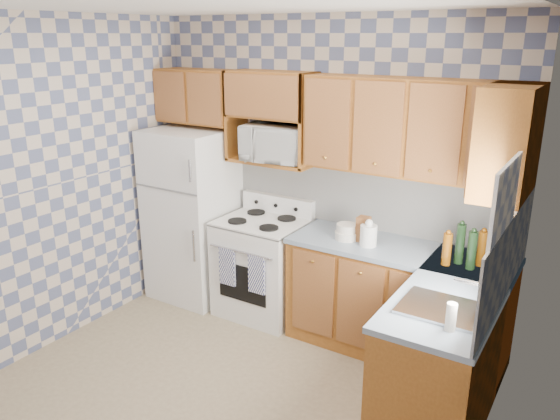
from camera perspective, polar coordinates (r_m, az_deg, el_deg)
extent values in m
plane|color=#7A694E|center=(4.22, -6.34, -19.04)|extent=(3.40, 3.40, 0.00)
cube|color=#4F597D|center=(4.87, 4.82, 3.81)|extent=(3.40, 0.02, 2.70)
cube|color=#4F597D|center=(2.90, 20.39, -7.29)|extent=(0.02, 3.20, 2.70)
cube|color=white|center=(4.74, 9.02, 1.37)|extent=(2.60, 0.02, 0.56)
cube|color=white|center=(3.69, 22.69, -4.68)|extent=(0.02, 1.60, 0.56)
cube|color=white|center=(5.43, -9.09, -0.48)|extent=(0.75, 0.70, 1.68)
cube|color=white|center=(5.12, -1.83, -6.06)|extent=(0.76, 0.65, 0.90)
cube|color=silver|center=(4.96, -1.88, -1.25)|extent=(0.76, 0.65, 0.02)
cube|color=white|center=(5.15, -0.18, 0.60)|extent=(0.76, 0.08, 0.17)
cube|color=navy|center=(4.90, -5.52, -5.92)|extent=(0.16, 0.02, 0.35)
cube|color=navy|center=(4.73, -2.45, -6.76)|extent=(0.16, 0.02, 0.35)
cube|color=brown|center=(4.62, 12.00, -9.39)|extent=(1.75, 0.60, 0.88)
cube|color=brown|center=(4.06, 17.26, -13.91)|extent=(0.60, 1.60, 0.88)
cube|color=slate|center=(4.43, 12.36, -4.11)|extent=(1.77, 0.63, 0.04)
cube|color=slate|center=(3.85, 17.82, -8.04)|extent=(0.63, 1.60, 0.04)
cube|color=brown|center=(4.31, 13.85, 8.32)|extent=(1.75, 0.33, 0.74)
cube|color=brown|center=(5.34, -8.50, 11.68)|extent=(0.82, 0.33, 0.50)
cube|color=brown|center=(3.97, 22.77, 6.66)|extent=(0.33, 0.70, 0.74)
cube|color=brown|center=(4.94, -0.90, 5.09)|extent=(0.80, 0.33, 0.03)
imported|color=white|center=(4.88, -0.42, 7.02)|extent=(0.63, 0.48, 0.32)
cube|color=#B7B7BC|center=(3.53, 16.45, -9.89)|extent=(0.48, 0.40, 0.03)
cube|color=white|center=(3.27, 22.03, -2.68)|extent=(0.02, 0.66, 0.86)
cylinder|color=black|center=(4.20, 18.29, -3.36)|extent=(0.07, 0.07, 0.30)
cylinder|color=black|center=(4.13, 19.41, -4.00)|extent=(0.07, 0.07, 0.28)
cylinder|color=#623408|center=(4.21, 20.37, -3.80)|extent=(0.07, 0.07, 0.26)
cylinder|color=#623408|center=(4.15, 17.04, -3.93)|extent=(0.07, 0.07, 0.24)
cube|color=brown|center=(4.47, 8.69, -1.98)|extent=(0.10, 0.10, 0.21)
cylinder|color=white|center=(4.39, 9.23, -2.65)|extent=(0.13, 0.13, 0.17)
cylinder|color=beige|center=(3.28, 17.44, -10.62)|extent=(0.06, 0.06, 0.17)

